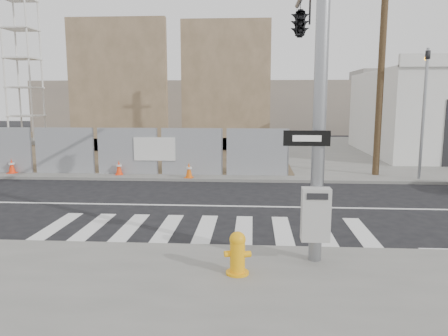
# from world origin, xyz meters

# --- Properties ---
(ground) EXTENTS (100.00, 100.00, 0.00)m
(ground) POSITION_xyz_m (0.00, 0.00, 0.00)
(ground) COLOR black
(ground) RESTS_ON ground
(sidewalk_far) EXTENTS (50.00, 20.00, 0.12)m
(sidewalk_far) POSITION_xyz_m (0.00, 14.00, 0.06)
(sidewalk_far) COLOR slate
(sidewalk_far) RESTS_ON ground
(signal_pole) EXTENTS (0.96, 5.87, 7.00)m
(signal_pole) POSITION_xyz_m (2.49, -2.05, 4.78)
(signal_pole) COLOR gray
(signal_pole) RESTS_ON sidewalk_near
(far_signal_pole) EXTENTS (0.16, 0.20, 5.60)m
(far_signal_pole) POSITION_xyz_m (8.00, 4.60, 3.48)
(far_signal_pole) COLOR gray
(far_signal_pole) RESTS_ON sidewalk_far
(concrete_wall_left) EXTENTS (6.00, 1.30, 8.00)m
(concrete_wall_left) POSITION_xyz_m (-7.00, 13.08, 3.38)
(concrete_wall_left) COLOR brown
(concrete_wall_left) RESTS_ON sidewalk_far
(concrete_wall_right) EXTENTS (5.50, 1.30, 8.00)m
(concrete_wall_right) POSITION_xyz_m (-0.50, 14.08, 3.38)
(concrete_wall_right) COLOR brown
(concrete_wall_right) RESTS_ON sidewalk_far
(crane_tower) EXTENTS (2.60, 2.60, 18.15)m
(crane_tower) POSITION_xyz_m (-15.00, 17.00, 9.02)
(crane_tower) COLOR slate
(crane_tower) RESTS_ON sidewalk_far
(utility_pole_right) EXTENTS (1.60, 0.28, 10.00)m
(utility_pole_right) POSITION_xyz_m (6.50, 5.50, 5.20)
(utility_pole_right) COLOR #503E25
(utility_pole_right) RESTS_ON sidewalk_far
(fire_hydrant) EXTENTS (0.54, 0.54, 0.82)m
(fire_hydrant) POSITION_xyz_m (0.95, -5.63, 0.52)
(fire_hydrant) COLOR #FAA90D
(fire_hydrant) RESTS_ON sidewalk_near
(traffic_cone_b) EXTENTS (0.38, 0.38, 0.65)m
(traffic_cone_b) POSITION_xyz_m (-9.34, 4.82, 0.44)
(traffic_cone_b) COLOR #FF330D
(traffic_cone_b) RESTS_ON sidewalk_far
(traffic_cone_c) EXTENTS (0.40, 0.40, 0.62)m
(traffic_cone_c) POSITION_xyz_m (-4.53, 4.76, 0.42)
(traffic_cone_c) COLOR #FF390D
(traffic_cone_c) RESTS_ON sidewalk_far
(traffic_cone_d) EXTENTS (0.38, 0.38, 0.64)m
(traffic_cone_d) POSITION_xyz_m (-1.41, 4.22, 0.43)
(traffic_cone_d) COLOR #EF5E0C
(traffic_cone_d) RESTS_ON sidewalk_far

